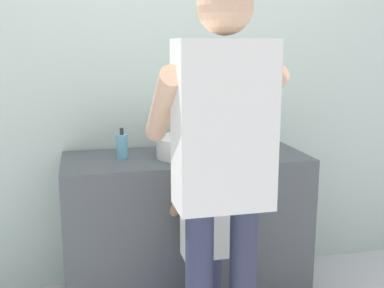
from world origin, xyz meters
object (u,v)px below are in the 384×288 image
(child_toddler, at_px, (204,230))
(adult_parent, at_px, (222,150))
(toothbrush_cup, at_px, (256,143))
(soap_bottle, at_px, (122,146))

(child_toddler, distance_m, adult_parent, 0.53)
(toothbrush_cup, relative_size, soap_bottle, 1.25)
(soap_bottle, bearing_deg, child_toddler, -51.07)
(child_toddler, xyz_separation_m, adult_parent, (0.00, -0.28, 0.45))
(toothbrush_cup, height_order, child_toddler, toothbrush_cup)
(child_toddler, bearing_deg, toothbrush_cup, 44.31)
(soap_bottle, height_order, adult_parent, adult_parent)
(soap_bottle, xyz_separation_m, adult_parent, (0.34, -0.70, 0.11))
(toothbrush_cup, xyz_separation_m, soap_bottle, (-0.75, 0.03, 0.01))
(toothbrush_cup, distance_m, adult_parent, 0.80)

